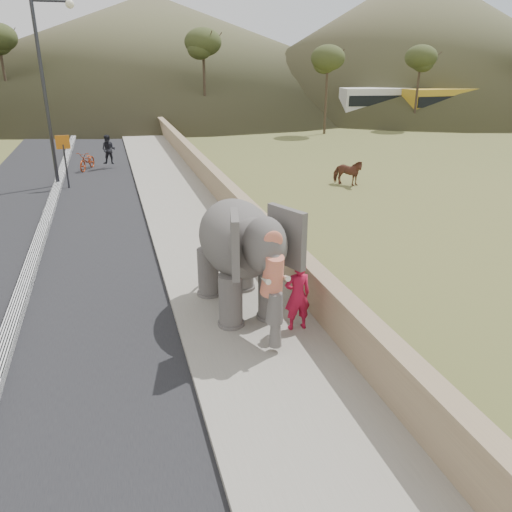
{
  "coord_description": "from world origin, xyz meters",
  "views": [
    {
      "loc": [
        -2.54,
        -8.11,
        5.58
      ],
      "look_at": [
        0.2,
        1.26,
        1.7
      ],
      "focal_mm": 35.0,
      "sensor_mm": 36.0,
      "label": 1
    }
  ],
  "objects_px": {
    "lamppost": "(50,76)",
    "motorcyclist": "(95,157)",
    "cow": "(347,173)",
    "elephant_and_man": "(238,254)"
  },
  "relations": [
    {
      "from": "lamppost",
      "to": "motorcyclist",
      "type": "distance_m",
      "value": 5.58
    },
    {
      "from": "cow",
      "to": "elephant_and_man",
      "type": "bearing_deg",
      "value": -174.9
    },
    {
      "from": "lamppost",
      "to": "motorcyclist",
      "type": "height_order",
      "value": "lamppost"
    },
    {
      "from": "lamppost",
      "to": "elephant_and_man",
      "type": "distance_m",
      "value": 15.55
    },
    {
      "from": "elephant_and_man",
      "to": "lamppost",
      "type": "bearing_deg",
      "value": 108.08
    },
    {
      "from": "lamppost",
      "to": "cow",
      "type": "height_order",
      "value": "lamppost"
    },
    {
      "from": "elephant_and_man",
      "to": "motorcyclist",
      "type": "bearing_deg",
      "value": 100.57
    },
    {
      "from": "cow",
      "to": "motorcyclist",
      "type": "bearing_deg",
      "value": 99.97
    },
    {
      "from": "elephant_and_man",
      "to": "motorcyclist",
      "type": "height_order",
      "value": "elephant_and_man"
    },
    {
      "from": "motorcyclist",
      "to": "elephant_and_man",
      "type": "bearing_deg",
      "value": -79.43
    }
  ]
}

